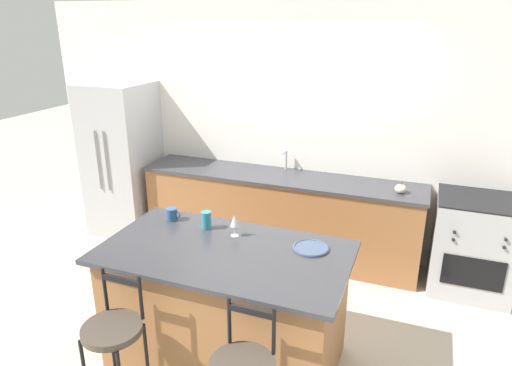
# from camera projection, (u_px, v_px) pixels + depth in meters

# --- Properties ---
(ground_plane) EXTENTS (18.00, 18.00, 0.00)m
(ground_plane) POSITION_uv_depth(u_px,v_px,m) (268.00, 267.00, 4.89)
(ground_plane) COLOR beige
(wall_back) EXTENTS (6.00, 0.07, 2.70)m
(wall_back) POSITION_uv_depth(u_px,v_px,m) (289.00, 130.00, 5.01)
(wall_back) COLOR silver
(wall_back) RESTS_ON ground_plane
(back_counter) EXTENTS (3.05, 0.64, 0.93)m
(back_counter) POSITION_uv_depth(u_px,v_px,m) (279.00, 214.00, 5.05)
(back_counter) COLOR #936038
(back_counter) RESTS_ON ground_plane
(sink_faucet) EXTENTS (0.02, 0.13, 0.22)m
(sink_faucet) POSITION_uv_depth(u_px,v_px,m) (286.00, 158.00, 5.01)
(sink_faucet) COLOR #ADAFB5
(sink_faucet) RESTS_ON back_counter
(kitchen_island) EXTENTS (1.80, 1.00, 0.95)m
(kitchen_island) POSITION_uv_depth(u_px,v_px,m) (226.00, 305.00, 3.43)
(kitchen_island) COLOR #936038
(kitchen_island) RESTS_ON ground_plane
(refrigerator) EXTENTS (0.73, 0.74, 1.82)m
(refrigerator) POSITION_uv_depth(u_px,v_px,m) (123.00, 159.00, 5.48)
(refrigerator) COLOR #ADAFB5
(refrigerator) RESTS_ON ground_plane
(oven_range) EXTENTS (0.73, 0.67, 0.95)m
(oven_range) POSITION_uv_depth(u_px,v_px,m) (473.00, 245.00, 4.35)
(oven_range) COLOR #ADAFB5
(oven_range) RESTS_ON ground_plane
(bar_stool_near) EXTENTS (0.38, 0.38, 1.00)m
(bar_stool_near) POSITION_uv_depth(u_px,v_px,m) (115.00, 343.00, 2.91)
(bar_stool_near) COLOR black
(bar_stool_near) RESTS_ON ground_plane
(dinner_plate) EXTENTS (0.26, 0.26, 0.02)m
(dinner_plate) POSITION_uv_depth(u_px,v_px,m) (311.00, 248.00, 3.29)
(dinner_plate) COLOR #425170
(dinner_plate) RESTS_ON kitchen_island
(wine_glass) EXTENTS (0.06, 0.06, 0.17)m
(wine_glass) POSITION_uv_depth(u_px,v_px,m) (234.00, 221.00, 3.44)
(wine_glass) COLOR white
(wine_glass) RESTS_ON kitchen_island
(coffee_mug) EXTENTS (0.13, 0.09, 0.10)m
(coffee_mug) POSITION_uv_depth(u_px,v_px,m) (172.00, 214.00, 3.74)
(coffee_mug) COLOR #335689
(coffee_mug) RESTS_ON kitchen_island
(tumbler_cup) EXTENTS (0.08, 0.08, 0.14)m
(tumbler_cup) POSITION_uv_depth(u_px,v_px,m) (206.00, 220.00, 3.59)
(tumbler_cup) COLOR teal
(tumbler_cup) RESTS_ON kitchen_island
(pumpkin_decoration) EXTENTS (0.11, 0.11, 0.11)m
(pumpkin_decoration) POSITION_uv_depth(u_px,v_px,m) (401.00, 189.00, 4.37)
(pumpkin_decoration) COLOR beige
(pumpkin_decoration) RESTS_ON back_counter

